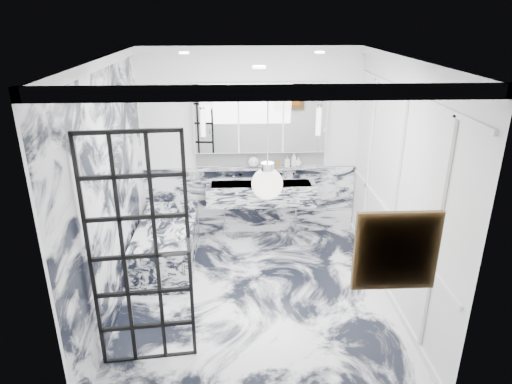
{
  "coord_description": "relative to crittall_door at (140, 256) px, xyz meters",
  "views": [
    {
      "loc": [
        -0.22,
        -4.69,
        3.23
      ],
      "look_at": [
        0.03,
        0.5,
        1.17
      ],
      "focal_mm": 32.0,
      "sensor_mm": 36.0,
      "label": 1
    }
  ],
  "objects": [
    {
      "name": "sconce_right",
      "position": [
        2.07,
        2.64,
        0.62
      ],
      "size": [
        0.07,
        0.07,
        0.4
      ],
      "primitive_type": "cylinder",
      "color": "white",
      "rests_on": "mirror_cabinet"
    },
    {
      "name": "pendant_light",
      "position": [
        1.12,
        -0.37,
        0.83
      ],
      "size": [
        0.25,
        0.25,
        0.25
      ],
      "primitive_type": "sphere",
      "color": "white",
      "rests_on": "ceiling"
    },
    {
      "name": "flower_vase",
      "position": [
        0.22,
        1.22,
        -0.55
      ],
      "size": [
        0.08,
        0.08,
        0.12
      ],
      "primitive_type": "cylinder",
      "color": "silver",
      "rests_on": "bathtub"
    },
    {
      "name": "artwork",
      "position": [
        2.06,
        -0.75,
        0.42
      ],
      "size": [
        0.54,
        0.05,
        0.54
      ],
      "primitive_type": "cube",
      "color": "#CA5614",
      "rests_on": "wall_front"
    },
    {
      "name": "wall_left",
      "position": [
        -0.5,
        1.01,
        0.24
      ],
      "size": [
        0.0,
        3.6,
        3.6
      ],
      "primitive_type": "plane",
      "rotation": [
        1.57,
        0.0,
        1.57
      ],
      "color": "white",
      "rests_on": "floor"
    },
    {
      "name": "wall_front",
      "position": [
        1.1,
        -0.79,
        0.24
      ],
      "size": [
        3.6,
        0.0,
        3.6
      ],
      "primitive_type": "plane",
      "rotation": [
        -1.57,
        0.0,
        0.0
      ],
      "color": "white",
      "rests_on": "floor"
    },
    {
      "name": "wall_back",
      "position": [
        1.1,
        2.81,
        0.24
      ],
      "size": [
        3.6,
        0.0,
        3.6
      ],
      "primitive_type": "plane",
      "rotation": [
        1.57,
        0.0,
        0.0
      ],
      "color": "white",
      "rests_on": "floor"
    },
    {
      "name": "marble_clad_left",
      "position": [
        -0.48,
        1.01,
        0.18
      ],
      "size": [
        0.02,
        3.56,
        2.68
      ],
      "primitive_type": "cube",
      "color": "white",
      "rests_on": "floor"
    },
    {
      "name": "wall_right",
      "position": [
        2.7,
        1.01,
        0.24
      ],
      "size": [
        0.0,
        3.6,
        3.6
      ],
      "primitive_type": "plane",
      "rotation": [
        1.57,
        0.0,
        -1.57
      ],
      "color": "white",
      "rests_on": "floor"
    },
    {
      "name": "amber_bottle",
      "position": [
        1.5,
        2.72,
        -0.02
      ],
      "size": [
        0.04,
        0.04,
        0.1
      ],
      "primitive_type": "cylinder",
      "color": "#8C5919",
      "rests_on": "ledge"
    },
    {
      "name": "panel_molding",
      "position": [
        2.68,
        1.01,
        0.14
      ],
      "size": [
        0.03,
        3.4,
        2.3
      ],
      "primitive_type": "cube",
      "color": "white",
      "rests_on": "floor"
    },
    {
      "name": "sconce_left",
      "position": [
        0.43,
        2.64,
        0.62
      ],
      "size": [
        0.07,
        0.07,
        0.4
      ],
      "primitive_type": "cylinder",
      "color": "white",
      "rests_on": "mirror_cabinet"
    },
    {
      "name": "crittall_door",
      "position": [
        0.0,
        0.0,
        0.0
      ],
      "size": [
        0.88,
        0.13,
        2.32
      ],
      "primitive_type": null,
      "rotation": [
        0.0,
        0.0,
        0.1
      ],
      "color": "black",
      "rests_on": "floor"
    },
    {
      "name": "ceiling",
      "position": [
        1.1,
        1.01,
        1.64
      ],
      "size": [
        3.6,
        3.6,
        0.0
      ],
      "primitive_type": "plane",
      "rotation": [
        3.14,
        0.0,
        0.0
      ],
      "color": "white",
      "rests_on": "wall_back"
    },
    {
      "name": "floor",
      "position": [
        1.1,
        1.01,
        -1.16
      ],
      "size": [
        3.6,
        3.6,
        0.0
      ],
      "primitive_type": "plane",
      "color": "white",
      "rests_on": "ground"
    },
    {
      "name": "marble_clad_back",
      "position": [
        1.1,
        2.78,
        -0.64
      ],
      "size": [
        3.18,
        0.05,
        1.05
      ],
      "primitive_type": "cube",
      "color": "white",
      "rests_on": "floor"
    },
    {
      "name": "soap_bottle_a",
      "position": [
        1.75,
        2.72,
        0.04
      ],
      "size": [
        0.1,
        0.1,
        0.22
      ],
      "primitive_type": "imported",
      "rotation": [
        0.0,
        0.0,
        0.25
      ],
      "color": "#8C5919",
      "rests_on": "ledge"
    },
    {
      "name": "subway_tile",
      "position": [
        1.25,
        2.79,
        0.04
      ],
      "size": [
        1.9,
        0.03,
        0.23
      ],
      "primitive_type": "cube",
      "color": "white",
      "rests_on": "wall_back"
    },
    {
      "name": "soap_bottle_c",
      "position": [
        1.81,
        2.72,
        -0.0
      ],
      "size": [
        0.14,
        0.14,
        0.14
      ],
      "primitive_type": "imported",
      "rotation": [
        0.0,
        0.0,
        -0.35
      ],
      "color": "silver",
      "rests_on": "ledge"
    },
    {
      "name": "mirror_cabinet",
      "position": [
        1.25,
        2.73,
        0.66
      ],
      "size": [
        1.9,
        0.16,
        1.0
      ],
      "primitive_type": "cube",
      "color": "white",
      "rests_on": "wall_back"
    },
    {
      "name": "bathtub",
      "position": [
        -0.07,
        1.9,
        -0.89
      ],
      "size": [
        0.75,
        1.65,
        0.55
      ],
      "primitive_type": "cube",
      "color": "silver",
      "rests_on": "floor"
    },
    {
      "name": "face_pot",
      "position": [
        1.15,
        2.72,
        0.0
      ],
      "size": [
        0.16,
        0.16,
        0.16
      ],
      "primitive_type": "sphere",
      "color": "white",
      "rests_on": "ledge"
    },
    {
      "name": "ledge",
      "position": [
        1.25,
        2.73,
        -0.09
      ],
      "size": [
        1.9,
        0.14,
        0.04
      ],
      "primitive_type": "cube",
      "color": "silver",
      "rests_on": "wall_back"
    },
    {
      "name": "trough_sink",
      "position": [
        1.25,
        2.56,
        -0.43
      ],
      "size": [
        1.6,
        0.45,
        0.3
      ],
      "primitive_type": "cube",
      "color": "silver",
      "rests_on": "wall_back"
    },
    {
      "name": "soap_bottle_b",
      "position": [
        1.65,
        2.72,
        0.01
      ],
      "size": [
        0.09,
        0.09,
        0.16
      ],
      "primitive_type": "imported",
      "rotation": [
        0.0,
        0.0,
        -0.19
      ],
      "color": "#4C4C51",
      "rests_on": "ledge"
    }
  ]
}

